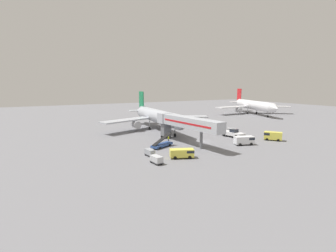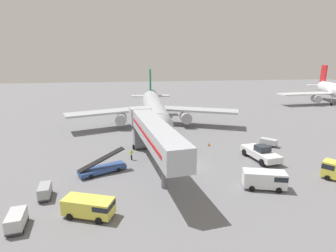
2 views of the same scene
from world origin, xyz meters
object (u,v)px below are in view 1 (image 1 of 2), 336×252
Objects in this scene: baggage_cart_mid_left at (156,159)px; airplane_at_gate at (157,116)px; service_van_near_center at (183,153)px; airplane_background at (253,105)px; ground_crew_worker_foreground at (169,139)px; jet_bridge at (184,123)px; pushback_tug at (233,133)px; service_van_outer_left at (245,140)px; baggage_cart_near_left at (150,152)px; safety_cone_alpha at (201,133)px; service_van_mid_center at (272,136)px; baggage_cart_rear_right at (231,130)px; belt_loader_truck at (162,144)px.

airplane_at_gate is at bearing 64.12° from baggage_cart_mid_left.
service_van_near_center is 90.75m from airplane_background.
service_van_near_center reaches higher than ground_crew_worker_foreground.
airplane_background is (67.40, 40.09, -0.73)m from jet_bridge.
pushback_tug is at bearing -141.53° from airplane_background.
service_van_outer_left is 73.22m from airplane_background.
baggage_cart_near_left is (-25.73, 1.97, -0.42)m from service_van_outer_left.
safety_cone_alpha is at bearing -150.16° from airplane_background.
service_van_outer_left is at bearing -178.84° from service_van_mid_center.
baggage_cart_rear_right is at bearing 58.65° from service_van_outer_left.
baggage_cart_mid_left is 18.85m from ground_crew_worker_foreground.
ground_crew_worker_foreground is (-24.68, -2.71, 0.16)m from baggage_cart_rear_right.
airplane_at_gate is at bearing -164.40° from airplane_background.
airplane_at_gate is 32.50m from service_van_outer_left.
pushback_tug is 1.09× the size of belt_loader_truck.
service_van_outer_left is (12.87, -8.66, -4.22)m from jet_bridge.
belt_loader_truck is 8.23m from baggage_cart_near_left.
service_van_mid_center is at bearing -23.85° from ground_crew_worker_foreground.
airplane_background reaches higher than baggage_cart_mid_left.
safety_cone_alpha is at bearing 127.27° from service_van_mid_center.
service_van_near_center is 6.55m from baggage_cart_mid_left.
service_van_outer_left reaches higher than safety_cone_alpha.
safety_cone_alpha is (24.06, 14.53, -0.49)m from baggage_cart_near_left.
baggage_cart_near_left is at bearing 175.63° from service_van_outer_left.
jet_bridge reaches higher than service_van_near_center.
airplane_at_gate is at bearing 120.91° from safety_cone_alpha.
jet_bridge is at bearing 146.07° from service_van_outer_left.
belt_loader_truck is (-7.00, -0.92, -4.71)m from jet_bridge.
service_van_near_center is 31.07m from service_van_mid_center.
safety_cone_alpha is (-5.80, 7.80, -0.78)m from pushback_tug.
service_van_near_center is 0.12× the size of airplane_background.
service_van_near_center is at bearing -106.84° from airplane_at_gate.
service_van_outer_left is (10.17, -30.68, -3.39)m from airplane_at_gate.
baggage_cart_near_left is at bearing 79.69° from baggage_cart_mid_left.
airplane_background reaches higher than safety_cone_alpha.
baggage_cart_mid_left is 96.63m from airplane_background.
baggage_cart_rear_right is 1.69× the size of ground_crew_worker_foreground.
safety_cone_alpha is (-10.59, 1.87, -0.41)m from baggage_cart_rear_right.
service_van_mid_center is 2.85× the size of ground_crew_worker_foreground.
baggage_cart_mid_left reaches higher than safety_cone_alpha.
service_van_outer_left reaches higher than baggage_cart_near_left.
pushback_tug is 9.75m from safety_cone_alpha.
ground_crew_worker_foreground is at bearing -106.62° from airplane_at_gate.
airplane_at_gate is at bearing 61.53° from baggage_cart_near_left.
airplane_background is at bearing 34.47° from service_van_near_center.
safety_cone_alpha is at bearing -59.09° from airplane_at_gate.
service_van_mid_center is at bearing -55.57° from airplane_at_gate.
service_van_outer_left reaches higher than ground_crew_worker_foreground.
airplane_at_gate is 67.17m from airplane_background.
jet_bridge reaches higher than baggage_cart_mid_left.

